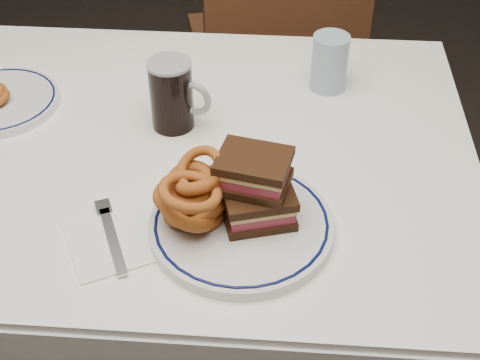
# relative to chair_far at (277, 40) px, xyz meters

# --- Properties ---
(dining_table) EXTENTS (1.27, 0.87, 0.75)m
(dining_table) POSITION_rel_chair_far_xyz_m (-0.24, -0.79, 0.10)
(dining_table) COLOR white
(dining_table) RESTS_ON floor
(chair_far) EXTENTS (0.56, 0.56, 1.00)m
(chair_far) POSITION_rel_chair_far_xyz_m (0.00, 0.00, 0.00)
(chair_far) COLOR #4E2919
(chair_far) RESTS_ON floor
(main_plate) EXTENTS (0.30, 0.30, 0.02)m
(main_plate) POSITION_rel_chair_far_xyz_m (-0.03, -1.01, 0.22)
(main_plate) COLOR silver
(main_plate) RESTS_ON dining_table
(reuben_sandwich) EXTENTS (0.14, 0.13, 0.11)m
(reuben_sandwich) POSITION_rel_chair_far_xyz_m (-0.01, -0.99, 0.28)
(reuben_sandwich) COLOR black
(reuben_sandwich) RESTS_ON main_plate
(onion_rings_main) EXTENTS (0.12, 0.13, 0.14)m
(onion_rings_main) POSITION_rel_chair_far_xyz_m (-0.11, -1.01, 0.28)
(onion_rings_main) COLOR brown
(onion_rings_main) RESTS_ON main_plate
(ketchup_ramekin) EXTENTS (0.06, 0.06, 0.03)m
(ketchup_ramekin) POSITION_rel_chair_far_xyz_m (-0.05, -0.92, 0.25)
(ketchup_ramekin) COLOR silver
(ketchup_ramekin) RESTS_ON main_plate
(beer_mug) EXTENTS (0.12, 0.08, 0.14)m
(beer_mug) POSITION_rel_chair_far_xyz_m (-0.18, -0.73, 0.28)
(beer_mug) COLOR black
(beer_mug) RESTS_ON dining_table
(water_glass) EXTENTS (0.07, 0.07, 0.12)m
(water_glass) POSITION_rel_chair_far_xyz_m (0.12, -0.57, 0.27)
(water_glass) COLOR #90ACBB
(water_glass) RESTS_ON dining_table
(napkin_fork) EXTENTS (0.18, 0.19, 0.01)m
(napkin_fork) POSITION_rel_chair_far_xyz_m (-0.23, -1.05, 0.21)
(napkin_fork) COLOR white
(napkin_fork) RESTS_ON dining_table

